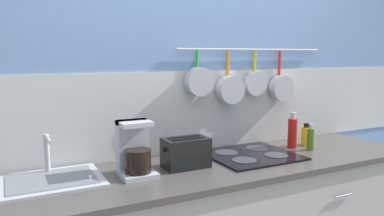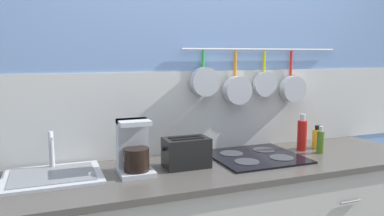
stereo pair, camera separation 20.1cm
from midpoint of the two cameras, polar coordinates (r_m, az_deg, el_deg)
name	(u,v)px [view 1 (the left image)]	position (r m, az deg, el deg)	size (l,w,h in m)	color
wall_back	(198,95)	(2.43, -1.51, 1.98)	(7.20, 0.16, 2.60)	#7293C6
countertop	(227,166)	(2.19, 2.66, -8.88)	(2.45, 0.65, 0.03)	#4C4742
sink_basin	(51,179)	(2.03, -23.40, -9.91)	(0.48, 0.39, 0.21)	#B7BABF
coffee_maker	(135,152)	(2.00, -11.59, -6.65)	(0.18, 0.20, 0.28)	#B7BABF
toaster	(186,153)	(2.09, -3.73, -6.83)	(0.27, 0.15, 0.17)	black
cooktop	(251,155)	(2.35, 6.55, -7.13)	(0.52, 0.49, 0.01)	black
bottle_vinegar	(292,132)	(2.58, 12.92, -3.63)	(0.06, 0.06, 0.24)	red
bottle_dish_soap	(311,139)	(2.55, 15.49, -4.53)	(0.05, 0.05, 0.17)	#4C721E
bottle_hot_sauce	(306,136)	(2.68, 14.95, -4.10)	(0.07, 0.07, 0.15)	yellow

